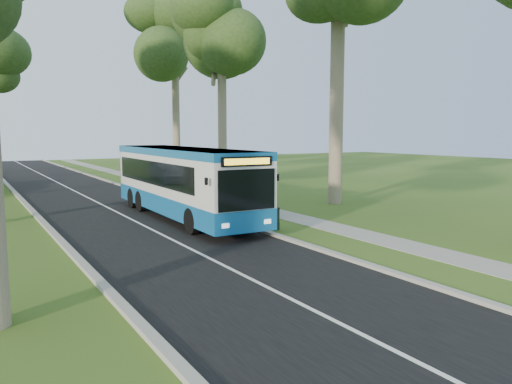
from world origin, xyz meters
TOP-DOWN VIEW (x-y plane):
  - ground at (0.00, 0.00)m, footprint 120.00×120.00m
  - road at (-3.50, 10.00)m, footprint 7.00×100.00m
  - kerb_east at (0.00, 10.00)m, footprint 0.25×100.00m
  - kerb_west at (-7.00, 10.00)m, footprint 0.25×100.00m
  - centre_line at (-3.50, 10.00)m, footprint 0.12×100.00m
  - footpath at (3.00, 10.00)m, footprint 1.50×100.00m
  - bus at (-1.34, 5.86)m, footprint 2.64×11.88m
  - bus_stop_sign at (0.30, 1.76)m, footprint 0.15×0.32m
  - bus_shelter at (1.38, 4.92)m, footprint 1.93×3.41m
  - litter_bin at (0.70, 1.55)m, footprint 0.50×0.50m
  - tree_east_c at (6.80, 18.00)m, footprint 5.20×5.20m
  - tree_east_d at (8.00, 30.00)m, footprint 5.20×5.20m

SIDE VIEW (x-z plane):
  - ground at x=0.00m, z-range 0.00..0.00m
  - road at x=-3.50m, z-range 0.00..0.02m
  - footpath at x=3.00m, z-range 0.00..0.02m
  - centre_line at x=-3.50m, z-range 0.02..0.02m
  - kerb_east at x=0.00m, z-range 0.00..0.12m
  - kerb_west at x=-7.00m, z-range 0.00..0.12m
  - litter_bin at x=0.70m, z-range 0.01..0.88m
  - bus_stop_sign at x=0.30m, z-range 0.30..2.61m
  - bus at x=-1.34m, z-range 0.06..3.20m
  - bus_shelter at x=1.38m, z-range 0.60..3.48m
  - tree_east_c at x=6.80m, z-range 3.27..16.79m
  - tree_east_d at x=8.00m, z-range 3.86..19.91m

